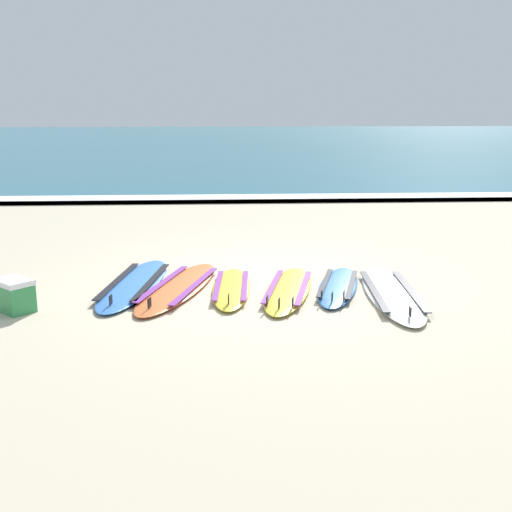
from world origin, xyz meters
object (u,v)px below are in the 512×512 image
at_px(surfboard_3, 288,289).
at_px(surfboard_0, 134,284).
at_px(surfboard_1, 179,287).
at_px(surfboard_4, 338,286).
at_px(cooler_box, 14,295).
at_px(surfboard_5, 392,293).
at_px(surfboard_2, 231,288).

bearing_deg(surfboard_3, surfboard_0, 169.13).
distance_m(surfboard_1, surfboard_3, 1.41).
relative_size(surfboard_4, cooler_box, 3.59).
height_order(surfboard_0, surfboard_5, same).
xyz_separation_m(surfboard_2, surfboard_5, (1.99, -0.34, -0.00)).
height_order(surfboard_1, surfboard_4, same).
height_order(surfboard_3, surfboard_5, same).
bearing_deg(surfboard_4, surfboard_5, -28.63).
xyz_separation_m(surfboard_0, cooler_box, (-1.23, -0.94, 0.16)).
height_order(surfboard_0, surfboard_1, same).
bearing_deg(surfboard_4, surfboard_0, 174.06).
distance_m(surfboard_1, surfboard_5, 2.70).
relative_size(surfboard_2, surfboard_3, 0.87).
height_order(surfboard_3, cooler_box, cooler_box).
height_order(surfboard_1, surfboard_2, same).
bearing_deg(cooler_box, surfboard_5, 4.15).
height_order(surfboard_2, surfboard_3, same).
relative_size(surfboard_1, cooler_box, 4.63).
bearing_deg(surfboard_0, surfboard_5, -10.60).
distance_m(surfboard_5, cooler_box, 4.50).
height_order(surfboard_3, surfboard_4, same).
height_order(surfboard_2, surfboard_4, same).
bearing_deg(surfboard_1, surfboard_3, -7.92).
xyz_separation_m(surfboard_4, cooler_box, (-3.87, -0.66, 0.16)).
xyz_separation_m(surfboard_2, surfboard_4, (1.38, -0.01, 0.00)).
relative_size(surfboard_4, surfboard_5, 0.77).
xyz_separation_m(surfboard_2, cooler_box, (-2.50, -0.67, 0.16)).
relative_size(surfboard_5, cooler_box, 4.63).
height_order(surfboard_4, cooler_box, cooler_box).
xyz_separation_m(surfboard_1, surfboard_3, (1.39, -0.19, 0.00)).
relative_size(surfboard_2, cooler_box, 3.54).
bearing_deg(surfboard_1, surfboard_2, -6.78).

